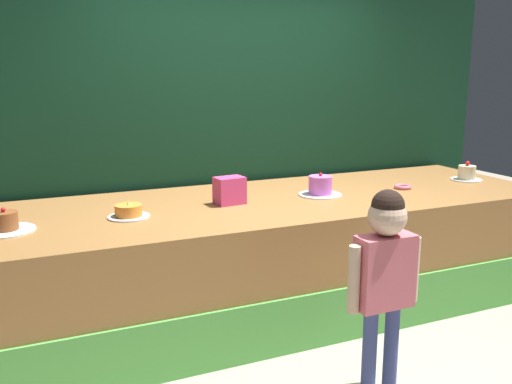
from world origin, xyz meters
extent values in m
plane|color=#ADA38E|center=(0.00, 0.00, 0.00)|extent=(12.00, 12.00, 0.00)
cube|color=#9E6B38|center=(0.00, 0.70, 0.43)|extent=(4.31, 1.40, 0.85)
cube|color=#59B24C|center=(0.00, -0.01, 0.19)|extent=(4.31, 0.02, 0.38)
cube|color=#113823|center=(0.00, 1.50, 1.35)|extent=(5.07, 0.08, 2.70)
cylinder|color=#3F4C8C|center=(-0.04, -0.59, 0.26)|extent=(0.08, 0.08, 0.52)
cylinder|color=#3F4C8C|center=(0.11, -0.59, 0.26)|extent=(0.08, 0.08, 0.52)
cube|color=#D86672|center=(0.03, -0.59, 0.72)|extent=(0.32, 0.15, 0.41)
cylinder|color=beige|center=(-0.16, -0.59, 0.71)|extent=(0.06, 0.06, 0.37)
cylinder|color=beige|center=(0.23, -0.59, 0.71)|extent=(0.06, 0.06, 0.37)
sphere|color=beige|center=(0.03, -0.59, 1.03)|extent=(0.21, 0.21, 0.21)
sphere|color=black|center=(0.03, -0.59, 1.09)|extent=(0.18, 0.18, 0.18)
cube|color=#E14184|center=(-0.37, 0.69, 0.95)|extent=(0.22, 0.16, 0.19)
torus|color=pink|center=(1.10, 0.61, 0.87)|extent=(0.14, 0.14, 0.03)
cylinder|color=white|center=(-1.83, 0.58, 0.86)|extent=(0.35, 0.35, 0.01)
cylinder|color=brown|center=(-1.83, 0.58, 0.92)|extent=(0.15, 0.15, 0.11)
sphere|color=red|center=(-1.83, 0.58, 0.98)|extent=(0.03, 0.03, 0.03)
cylinder|color=silver|center=(-1.10, 0.60, 0.86)|extent=(0.27, 0.27, 0.01)
cylinder|color=orange|center=(-1.10, 0.60, 0.90)|extent=(0.18, 0.18, 0.07)
cone|color=#F2E566|center=(-1.10, 0.60, 0.95)|extent=(0.02, 0.02, 0.03)
cylinder|color=white|center=(0.37, 0.67, 0.86)|extent=(0.33, 0.33, 0.01)
cylinder|color=#CC66D8|center=(0.37, 0.67, 0.93)|extent=(0.18, 0.18, 0.14)
sphere|color=red|center=(0.37, 0.67, 1.01)|extent=(0.03, 0.03, 0.03)
cylinder|color=white|center=(1.83, 0.68, 0.86)|extent=(0.27, 0.27, 0.01)
cylinder|color=beige|center=(1.83, 0.68, 0.92)|extent=(0.15, 0.15, 0.12)
sphere|color=red|center=(1.83, 0.68, 1.00)|extent=(0.04, 0.04, 0.04)
camera|label=1|loc=(-1.73, -2.89, 1.78)|focal=38.62mm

